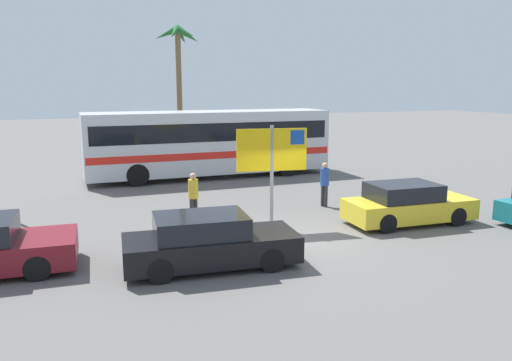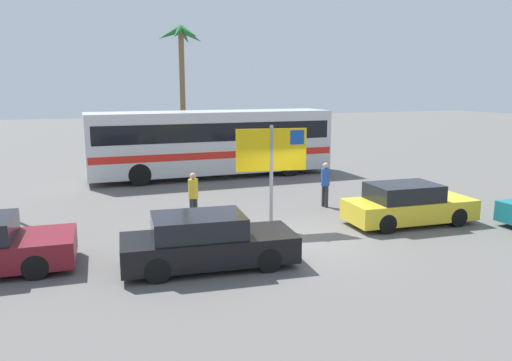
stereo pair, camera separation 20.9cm
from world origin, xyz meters
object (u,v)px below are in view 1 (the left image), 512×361
car_yellow (407,204)px  pedestrian_by_bus (193,193)px  ferry_sign (273,154)px  pedestrian_crossing_lot (325,181)px  car_black (209,242)px  bus_front_coach (209,140)px

car_yellow → pedestrian_by_bus: 6.91m
ferry_sign → pedestrian_by_bus: (-2.17, 1.51, -1.38)m
pedestrian_crossing_lot → car_yellow: bearing=-76.8°
pedestrian_by_bus → car_yellow: bearing=-144.4°
ferry_sign → car_black: size_ratio=0.74×
car_black → pedestrian_by_bus: (0.65, 4.18, 0.31)m
pedestrian_by_bus → pedestrian_crossing_lot: pedestrian_crossing_lot is taller
bus_front_coach → pedestrian_crossing_lot: 7.84m
car_black → pedestrian_by_bus: 4.24m
car_black → pedestrian_crossing_lot: pedestrian_crossing_lot is taller
pedestrian_crossing_lot → bus_front_coach: bearing=95.0°
bus_front_coach → pedestrian_by_bus: bearing=-109.2°
ferry_sign → car_yellow: (4.20, -1.14, -1.69)m
ferry_sign → car_black: 4.24m
ferry_sign → pedestrian_crossing_lot: 3.62m
car_yellow → pedestrian_by_bus: size_ratio=2.59×
pedestrian_by_bus → pedestrian_crossing_lot: (4.98, 0.32, 0.01)m
car_yellow → pedestrian_crossing_lot: size_ratio=2.55×
car_black → car_yellow: bearing=17.3°
pedestrian_by_bus → pedestrian_crossing_lot: size_ratio=0.99×
ferry_sign → pedestrian_crossing_lot: ferry_sign is taller
ferry_sign → car_yellow: 4.67m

